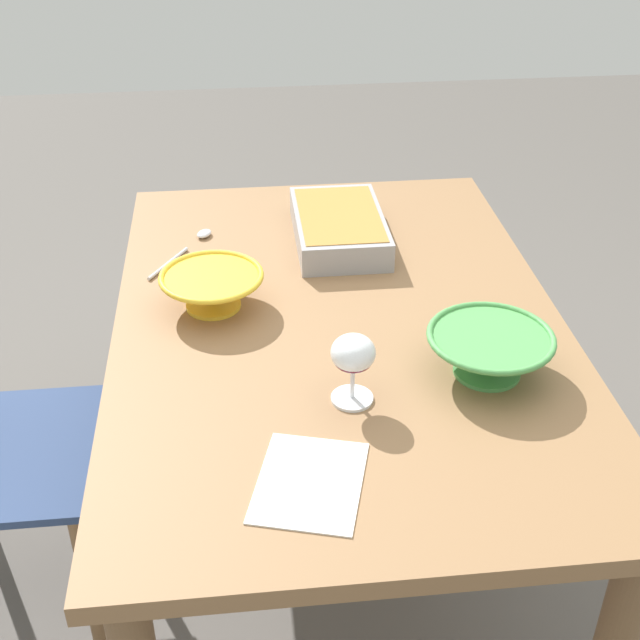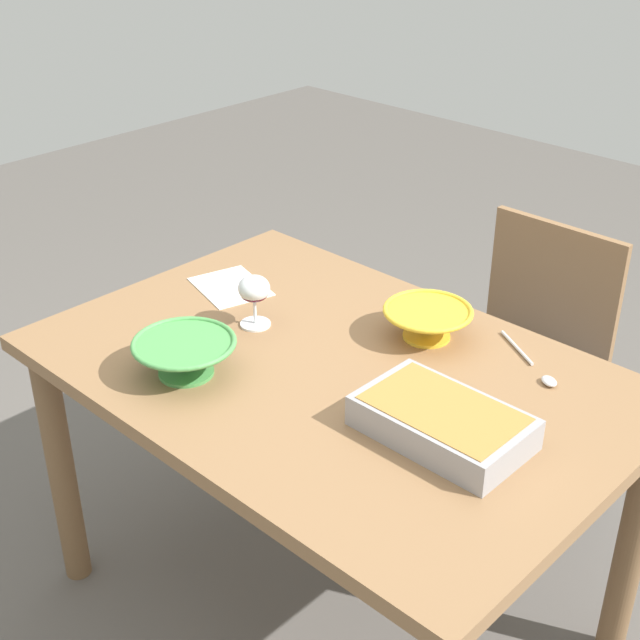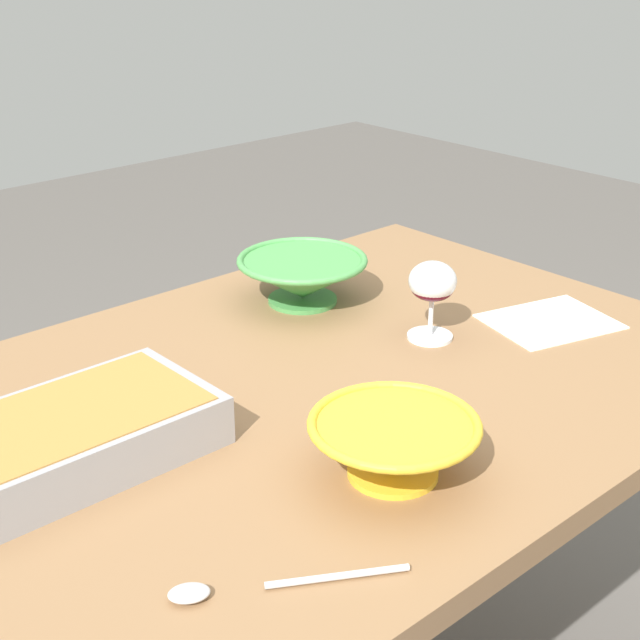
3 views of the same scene
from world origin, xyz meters
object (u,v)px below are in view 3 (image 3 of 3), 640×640
small_bowl (302,277)px  wine_glass (432,286)px  mixing_bowl (394,444)px  napkin (550,322)px  dining_table (304,451)px  serving_spoon (242,587)px  casserole_dish (80,431)px

small_bowl → wine_glass: bearing=-78.4°
wine_glass → mixing_bowl: (-0.34, -0.24, -0.05)m
napkin → dining_table: bearing=167.3°
mixing_bowl → small_bowl: (0.29, 0.50, 0.00)m
wine_glass → serving_spoon: 0.69m
serving_spoon → napkin: bearing=13.6°
casserole_dish → small_bowl: size_ratio=1.45×
casserole_dish → mixing_bowl: bearing=-48.0°
small_bowl → serving_spoon: 0.79m
serving_spoon → napkin: size_ratio=1.10×
serving_spoon → mixing_bowl: bearing=10.1°
serving_spoon → napkin: serving_spoon is taller
casserole_dish → mixing_bowl: mixing_bowl is taller
dining_table → serving_spoon: bearing=-139.1°
casserole_dish → wine_glass: bearing=-5.1°
small_bowl → serving_spoon: size_ratio=1.02×
dining_table → small_bowl: 0.37m
small_bowl → napkin: small_bowl is taller
dining_table → wine_glass: 0.34m
wine_glass → mixing_bowl: 0.42m
casserole_dish → mixing_bowl: size_ratio=1.57×
small_bowl → serving_spoon: small_bowl is taller
dining_table → mixing_bowl: 0.31m
wine_glass → napkin: (0.20, -0.10, -0.09)m
dining_table → casserole_dish: bearing=172.8°
napkin → wine_glass: bearing=154.7°
napkin → mixing_bowl: bearing=-164.7°
dining_table → napkin: napkin is taller
dining_table → small_bowl: (0.21, 0.25, 0.16)m
mixing_bowl → small_bowl: bearing=60.1°
serving_spoon → small_bowl: bearing=44.4°
casserole_dish → napkin: 0.83m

